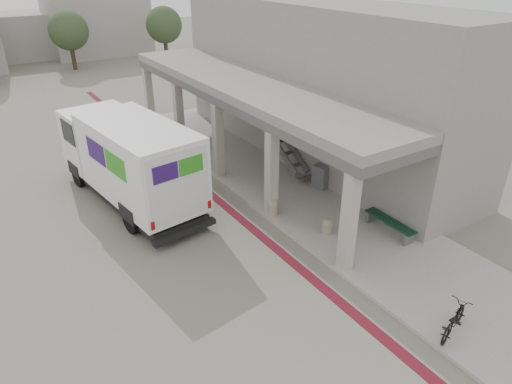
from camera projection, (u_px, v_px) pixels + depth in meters
ground at (229, 238)px, 15.79m from camera, size 120.00×120.00×0.00m
bike_lane_stripe at (226, 207)px, 17.76m from camera, size 0.35×40.00×0.01m
sidewalk at (318, 206)px, 17.68m from camera, size 4.40×28.00×0.12m
transit_building at (308, 86)px, 20.86m from camera, size 7.60×17.00×7.00m
tree_mid at (69, 31)px, 37.66m from camera, size 3.20×3.20×4.80m
tree_right at (164, 25)px, 40.76m from camera, size 3.20×3.20×4.80m
fedex_truck at (128, 158)px, 17.38m from camera, size 3.46×8.25×3.41m
bench at (390, 224)px, 15.72m from camera, size 0.48×2.05×0.48m
bollard_near at (327, 226)px, 15.75m from camera, size 0.36×0.36×0.54m
bollard_far at (273, 206)px, 16.87m from camera, size 0.43×0.43×0.65m
utility_cabinet at (321, 177)px, 18.74m from camera, size 0.58×0.68×0.99m
bicycle_black at (454, 320)px, 11.49m from camera, size 1.62×0.95×0.81m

